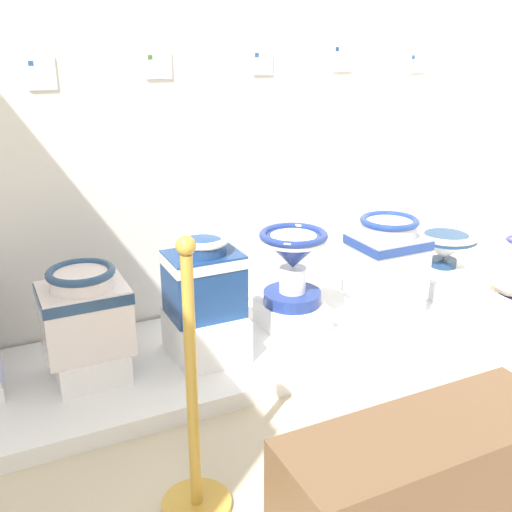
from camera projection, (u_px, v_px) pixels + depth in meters
wall_back at (205, 57)px, 3.15m from camera, size 4.31×0.06×3.01m
display_platform at (247, 346)px, 3.22m from camera, size 3.36×0.91×0.08m
plinth_block_pale_glazed at (90, 362)px, 2.85m from camera, size 0.32×0.34×0.14m
antique_toilet_pale_glazed at (84, 309)px, 2.75m from camera, size 0.39×0.32×0.41m
plinth_block_slender_white at (206, 334)px, 3.03m from camera, size 0.34×0.39×0.22m
antique_toilet_slender_white at (204, 276)px, 2.92m from camera, size 0.36×0.28×0.41m
plinth_block_rightmost at (292, 314)px, 3.34m from camera, size 0.32×0.34×0.14m
antique_toilet_rightmost at (293, 258)px, 3.22m from camera, size 0.37×0.37×0.41m
plinth_block_broad_patterned at (383, 303)px, 3.51m from camera, size 0.31×0.37×0.11m
antique_toilet_broad_patterned at (387, 256)px, 3.41m from camera, size 0.38×0.33×0.46m
plinth_block_squat_floral at (441, 281)px, 3.83m from camera, size 0.36×0.30×0.11m
antique_toilet_squat_floral at (445, 246)px, 3.75m from camera, size 0.40×0.40×0.28m
info_placard_second at (41, 73)px, 2.80m from camera, size 0.13×0.01×0.15m
info_placard_third at (159, 65)px, 3.02m from camera, size 0.13×0.01×0.13m
info_placard_fourth at (263, 62)px, 3.26m from camera, size 0.12×0.01×0.13m
info_placard_fifth at (342, 57)px, 3.46m from camera, size 0.12×0.01×0.15m
info_placard_sixth at (418, 63)px, 3.70m from camera, size 0.13×0.01×0.12m
decorative_vase_corner at (512, 274)px, 3.84m from camera, size 0.27×0.27×0.42m
stanchion_post_near_left at (194, 434)px, 2.07m from camera, size 0.25×0.25×1.04m
museum_bench at (424, 477)px, 2.04m from camera, size 1.03×0.36×0.40m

